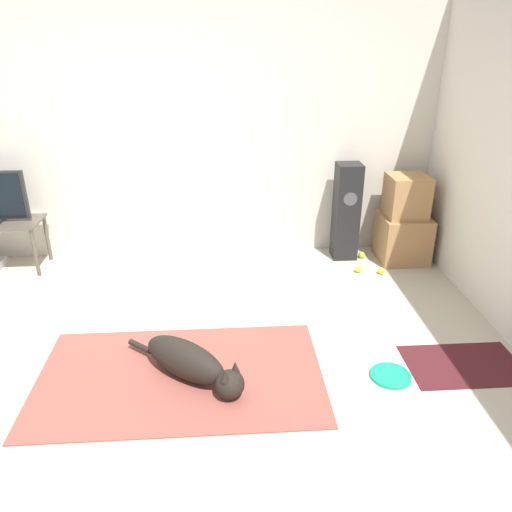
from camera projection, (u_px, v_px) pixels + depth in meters
The scene contains 12 objects.
ground_plane at pixel (155, 376), 3.35m from camera, with size 12.00×12.00×0.00m, color #BCB29E.
wall_back at pixel (169, 128), 4.73m from camera, with size 8.00×0.06×2.55m.
area_rug at pixel (181, 376), 3.34m from camera, with size 1.90×1.12×0.01m.
dog at pixel (191, 363), 3.26m from camera, with size 0.81×0.69×0.26m.
frisbee at pixel (390, 375), 3.33m from camera, with size 0.27×0.27×0.03m.
cardboard_box_lower at pixel (403, 238), 4.97m from camera, with size 0.46×0.45×0.46m.
cardboard_box_upper at pixel (407, 196), 4.80m from camera, with size 0.37×0.36×0.40m.
floor_speaker at pixel (346, 212), 4.93m from camera, with size 0.24×0.24×0.96m.
tennis_ball_by_boxes at pixel (362, 255), 5.07m from camera, with size 0.07×0.07×0.07m.
tennis_ball_near_speaker at pixel (381, 271), 4.74m from camera, with size 0.07×0.07×0.07m.
tennis_ball_loose_on_carpet at pixel (358, 269), 4.77m from camera, with size 0.07×0.07×0.07m.
door_mat at pixel (464, 365), 3.45m from camera, with size 0.79×0.50×0.01m.
Camera 1 is at (0.49, -2.76, 2.11)m, focal length 35.00 mm.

